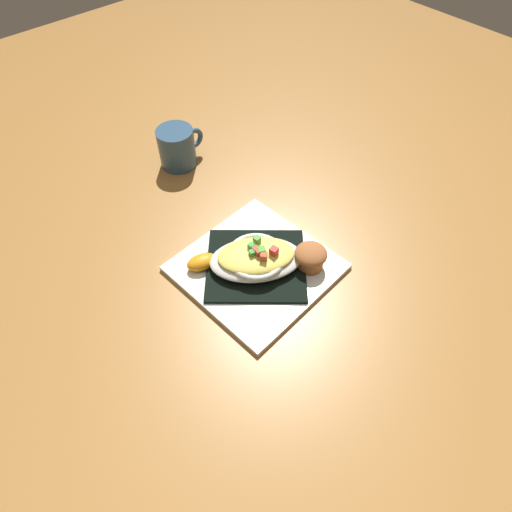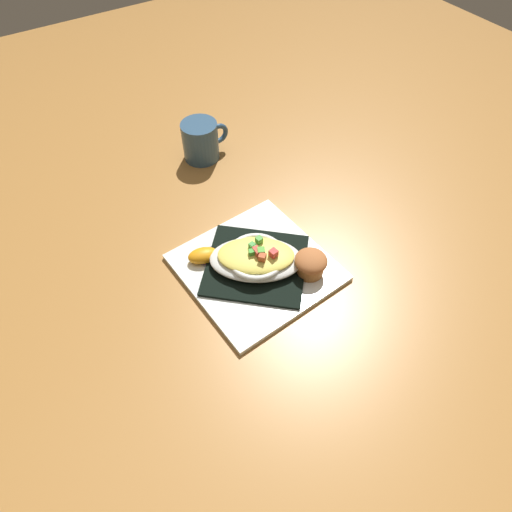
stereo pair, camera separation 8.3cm
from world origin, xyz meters
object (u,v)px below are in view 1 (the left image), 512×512
Objects in this scene: muffin at (310,257)px; coffee_mug at (178,149)px; gratin_dish at (256,257)px; orange_garnish at (203,262)px; square_plate at (256,267)px.

muffin is 0.52× the size of coffee_mug.
gratin_dish is at bearing 167.80° from coffee_mug.
coffee_mug is (0.30, -0.16, 0.02)m from orange_garnish.
coffee_mug reaches higher than orange_garnish.
coffee_mug reaches higher than gratin_dish.
gratin_dish is 1.76× the size of coffee_mug.
muffin reaches higher than orange_garnish.
gratin_dish reaches higher than orange_garnish.
square_plate is 0.11m from muffin.
coffee_mug reaches higher than muffin.
coffee_mug is at bearing -12.20° from gratin_dish.
muffin reaches higher than square_plate.
muffin is at bearing -131.43° from orange_garnish.
square_plate is 3.58× the size of orange_garnish.
orange_garnish is (0.07, 0.08, -0.01)m from gratin_dish.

